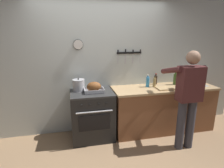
# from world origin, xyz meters

# --- Properties ---
(wall_back) EXTENTS (6.00, 0.13, 2.60)m
(wall_back) POSITION_xyz_m (-0.00, 1.35, 1.30)
(wall_back) COLOR silver
(wall_back) RESTS_ON ground
(counter_block) EXTENTS (2.03, 0.65, 0.90)m
(counter_block) POSITION_xyz_m (1.21, 0.99, 0.46)
(counter_block) COLOR brown
(counter_block) RESTS_ON ground
(stove) EXTENTS (0.76, 0.67, 0.90)m
(stove) POSITION_xyz_m (-0.22, 0.99, 0.45)
(stove) COLOR black
(stove) RESTS_ON ground
(person_cook) EXTENTS (0.51, 0.63, 1.66)m
(person_cook) POSITION_xyz_m (1.27, 0.34, 0.95)
(person_cook) COLOR #383842
(person_cook) RESTS_ON ground
(roasting_pan) EXTENTS (0.35, 0.26, 0.19)m
(roasting_pan) POSITION_xyz_m (-0.18, 0.97, 0.98)
(roasting_pan) COLOR #B7B7BC
(roasting_pan) RESTS_ON stove
(stock_pot) EXTENTS (0.22, 0.22, 0.24)m
(stock_pot) POSITION_xyz_m (-0.44, 1.12, 1.00)
(stock_pot) COLOR #B7B7BC
(stock_pot) RESTS_ON stove
(cutting_board) EXTENTS (0.36, 0.24, 0.02)m
(cutting_board) POSITION_xyz_m (1.18, 0.88, 0.91)
(cutting_board) COLOR tan
(cutting_board) RESTS_ON counter_block
(bottle_olive_oil) EXTENTS (0.07, 0.07, 0.28)m
(bottle_olive_oil) POSITION_xyz_m (1.50, 1.11, 1.02)
(bottle_olive_oil) COLOR #385623
(bottle_olive_oil) RESTS_ON counter_block
(bottle_soy_sauce) EXTENTS (0.06, 0.06, 0.22)m
(bottle_soy_sauce) POSITION_xyz_m (1.13, 1.23, 0.99)
(bottle_soy_sauce) COLOR black
(bottle_soy_sauce) RESTS_ON counter_block
(bottle_dish_soap) EXTENTS (0.07, 0.07, 0.24)m
(bottle_dish_soap) POSITION_xyz_m (0.88, 1.07, 1.00)
(bottle_dish_soap) COLOR #338CCC
(bottle_dish_soap) RESTS_ON counter_block
(bottle_vinegar) EXTENTS (0.06, 0.06, 0.22)m
(bottle_vinegar) POSITION_xyz_m (1.01, 1.04, 0.99)
(bottle_vinegar) COLOR #997F4C
(bottle_vinegar) RESTS_ON counter_block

